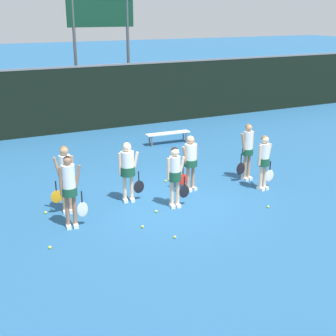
{
  "coord_description": "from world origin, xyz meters",
  "views": [
    {
      "loc": [
        -5.43,
        -10.65,
        4.99
      ],
      "look_at": [
        -0.03,
        0.12,
        0.93
      ],
      "focal_mm": 50.0,
      "sensor_mm": 36.0,
      "label": 1
    }
  ],
  "objects": [
    {
      "name": "ground_plane",
      "position": [
        0.0,
        0.0,
        0.0
      ],
      "size": [
        140.0,
        140.0,
        0.0
      ],
      "primitive_type": "plane",
      "color": "#235684"
    },
    {
      "name": "fence_windscreen",
      "position": [
        0.0,
        8.77,
        1.42
      ],
      "size": [
        60.0,
        0.08,
        2.82
      ],
      "color": "black",
      "rests_on": "ground_plane"
    },
    {
      "name": "scoreboard",
      "position": [
        1.73,
        10.39,
        4.46
      ],
      "size": [
        3.1,
        0.15,
        5.8
      ],
      "color": "#515156",
      "rests_on": "ground_plane"
    },
    {
      "name": "bench_courtside",
      "position": [
        2.56,
        5.3,
        0.38
      ],
      "size": [
        1.81,
        0.46,
        0.44
      ],
      "rotation": [
        0.0,
        0.0,
        -0.06
      ],
      "color": "silver",
      "rests_on": "ground_plane"
    },
    {
      "name": "player_0",
      "position": [
        -2.89,
        -0.39,
        1.06
      ],
      "size": [
        0.62,
        0.36,
        1.81
      ],
      "rotation": [
        0.0,
        0.0,
        -0.14
      ],
      "color": "#8C664C",
      "rests_on": "ground_plane"
    },
    {
      "name": "player_1",
      "position": [
        -0.08,
        -0.4,
        0.98
      ],
      "size": [
        0.62,
        0.34,
        1.66
      ],
      "rotation": [
        0.0,
        0.0,
        -0.15
      ],
      "color": "beige",
      "rests_on": "ground_plane"
    },
    {
      "name": "player_2",
      "position": [
        2.81,
        -0.4,
        0.96
      ],
      "size": [
        0.63,
        0.34,
        1.63
      ],
      "rotation": [
        0.0,
        0.0,
        0.15
      ],
      "color": "beige",
      "rests_on": "ground_plane"
    },
    {
      "name": "player_3",
      "position": [
        -2.75,
        0.53,
        1.06
      ],
      "size": [
        0.63,
        0.34,
        1.79
      ],
      "rotation": [
        0.0,
        0.0,
        -0.19
      ],
      "color": "tan",
      "rests_on": "ground_plane"
    },
    {
      "name": "player_4",
      "position": [
        -1.04,
        0.53,
        1.0
      ],
      "size": [
        0.69,
        0.41,
        1.67
      ],
      "rotation": [
        0.0,
        0.0,
        -0.18
      ],
      "color": "beige",
      "rests_on": "ground_plane"
    },
    {
      "name": "player_5",
      "position": [
        0.88,
        0.49,
        0.97
      ],
      "size": [
        0.66,
        0.39,
        1.63
      ],
      "rotation": [
        0.0,
        0.0,
        0.17
      ],
      "color": "tan",
      "rests_on": "ground_plane"
    },
    {
      "name": "player_6",
      "position": [
        2.87,
        0.5,
        1.04
      ],
      "size": [
        0.63,
        0.34,
        1.77
      ],
      "rotation": [
        0.0,
        0.0,
        0.13
      ],
      "color": "tan",
      "rests_on": "ground_plane"
    },
    {
      "name": "tennis_ball_0",
      "position": [
        2.1,
        -1.59,
        0.03
      ],
      "size": [
        0.07,
        0.07,
        0.07
      ],
      "primitive_type": "sphere",
      "color": "#CCE033",
      "rests_on": "ground_plane"
    },
    {
      "name": "tennis_ball_1",
      "position": [
        -0.7,
        -0.52,
        0.03
      ],
      "size": [
        0.07,
        0.07,
        0.07
      ],
      "primitive_type": "sphere",
      "color": "#CCE033",
      "rests_on": "ground_plane"
    },
    {
      "name": "tennis_ball_2",
      "position": [
        1.23,
        0.9,
        0.03
      ],
      "size": [
        0.06,
        0.06,
        0.06
      ],
      "primitive_type": "sphere",
      "color": "#CCE033",
      "rests_on": "ground_plane"
    },
    {
      "name": "tennis_ball_3",
      "position": [
        -3.3,
        0.69,
        0.04
      ],
      "size": [
        0.07,
        0.07,
        0.07
      ],
      "primitive_type": "sphere",
      "color": "#CCE033",
      "rests_on": "ground_plane"
    },
    {
      "name": "tennis_ball_4",
      "position": [
        -1.38,
        -1.19,
        0.03
      ],
      "size": [
        0.07,
        0.07,
        0.07
      ],
      "primitive_type": "sphere",
      "color": "#CCE033",
      "rests_on": "ground_plane"
    },
    {
      "name": "tennis_ball_5",
      "position": [
        0.54,
        1.43,
        0.03
      ],
      "size": [
        0.07,
        0.07,
        0.07
      ],
      "primitive_type": "sphere",
      "color": "#CCE033",
      "rests_on": "ground_plane"
    },
    {
      "name": "tennis_ball_6",
      "position": [
        -2.31,
        0.36,
        0.04
      ],
      "size": [
        0.07,
        0.07,
        0.07
      ],
      "primitive_type": "sphere",
      "color": "#CCE033",
      "rests_on": "ground_plane"
    },
    {
      "name": "tennis_ball_7",
      "position": [
        -3.64,
        -1.24,
        0.04
      ],
      "size": [
        0.07,
        0.07,
        0.07
      ],
      "primitive_type": "sphere",
      "color": "#CCE033",
      "rests_on": "ground_plane"
    },
    {
      "name": "tennis_ball_8",
      "position": [
        -0.93,
        -2.03,
        0.03
      ],
      "size": [
        0.06,
        0.06,
        0.06
      ],
      "primitive_type": "sphere",
      "color": "#CCE033",
      "rests_on": "ground_plane"
    }
  ]
}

